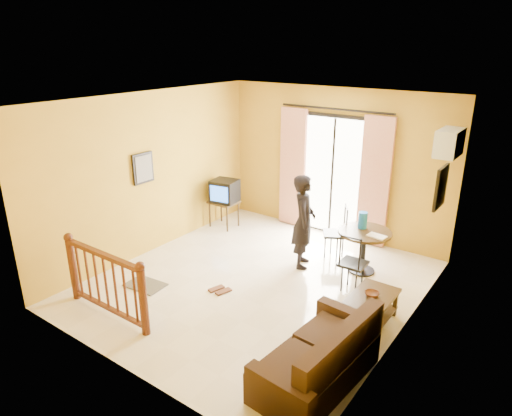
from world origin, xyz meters
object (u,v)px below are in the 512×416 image
Objects in this scene: television at (225,191)px; dining_table at (364,240)px; coffee_table at (370,307)px; sofa at (320,361)px; standing_person at (304,221)px.

dining_table is (3.04, -0.18, -0.20)m from television.
dining_table is at bearing -12.98° from television.
dining_table is 0.92× the size of coffee_table.
sofa reaches higher than dining_table.
television reaches higher than dining_table.
television reaches higher than sofa.
sofa is at bearing -172.78° from standing_person.
coffee_table is 1.37m from sofa.
coffee_table is 1.94m from standing_person.
television is 0.35× the size of standing_person.
dining_table is at bearing 108.98° from sofa.
coffee_table is (3.72, -1.54, -0.49)m from television.
sofa is 2.89m from standing_person.
dining_table is 1.01m from standing_person.
coffee_table is at bearing -32.10° from television.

